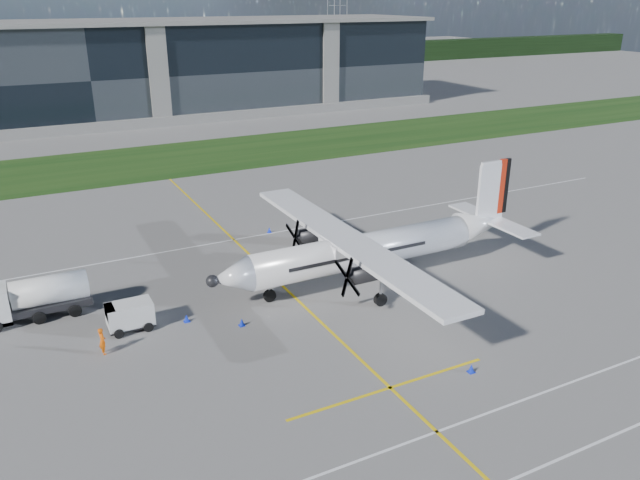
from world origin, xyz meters
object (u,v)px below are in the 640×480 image
(pylon_east, at_px, (337,11))
(baggage_tug, at_px, (130,316))
(fuel_tanker_truck, at_px, (25,300))
(ground_crew_person, at_px, (102,339))
(turboprop_aircraft, at_px, (374,230))
(safety_cone_stbdwing, at_px, (269,230))
(safety_cone_nose_port, at_px, (242,322))
(safety_cone_fwd, at_px, (187,318))
(safety_cone_portwing, at_px, (471,368))

(pylon_east, height_order, baggage_tug, pylon_east)
(fuel_tanker_truck, height_order, ground_crew_person, fuel_tanker_truck)
(turboprop_aircraft, distance_m, safety_cone_stbdwing, 13.01)
(fuel_tanker_truck, relative_size, safety_cone_stbdwing, 14.16)
(safety_cone_stbdwing, relative_size, safety_cone_nose_port, 1.00)
(pylon_east, relative_size, safety_cone_nose_port, 60.00)
(turboprop_aircraft, relative_size, fuel_tanker_truck, 3.57)
(baggage_tug, relative_size, safety_cone_stbdwing, 5.85)
(turboprop_aircraft, distance_m, safety_cone_fwd, 14.33)
(pylon_east, xyz_separation_m, baggage_tug, (-92.80, -143.43, -14.12))
(baggage_tug, height_order, safety_cone_nose_port, baggage_tug)
(turboprop_aircraft, relative_size, baggage_tug, 8.64)
(ground_crew_person, bearing_deg, safety_cone_fwd, -83.61)
(turboprop_aircraft, xyz_separation_m, safety_cone_fwd, (-13.88, -0.18, -3.54))
(baggage_tug, xyz_separation_m, ground_crew_person, (-2.00, -2.17, 0.06))
(pylon_east, height_order, safety_cone_portwing, pylon_east)
(safety_cone_fwd, bearing_deg, pylon_east, 58.15)
(safety_cone_fwd, bearing_deg, safety_cone_portwing, -46.01)
(baggage_tug, bearing_deg, safety_cone_fwd, -11.44)
(pylon_east, bearing_deg, safety_cone_stbdwing, -120.83)
(safety_cone_nose_port, bearing_deg, safety_cone_stbdwing, 61.14)
(fuel_tanker_truck, distance_m, ground_crew_person, 7.43)
(turboprop_aircraft, relative_size, safety_cone_nose_port, 50.55)
(safety_cone_stbdwing, distance_m, safety_cone_portwing, 25.06)
(baggage_tug, relative_size, ground_crew_person, 1.55)
(fuel_tanker_truck, height_order, safety_cone_fwd, fuel_tanker_truck)
(fuel_tanker_truck, distance_m, safety_cone_nose_port, 13.80)
(fuel_tanker_truck, bearing_deg, safety_cone_nose_port, -30.91)
(pylon_east, xyz_separation_m, ground_crew_person, (-94.80, -145.61, -14.06))
(pylon_east, distance_m, baggage_tug, 171.42)
(pylon_east, bearing_deg, turboprop_aircraft, -117.72)
(baggage_tug, bearing_deg, fuel_tanker_truck, 142.28)
(safety_cone_nose_port, bearing_deg, baggage_tug, 156.16)
(pylon_east, xyz_separation_m, safety_cone_portwing, (-77.26, -156.79, -14.75))
(safety_cone_stbdwing, xyz_separation_m, safety_cone_portwing, (1.39, -25.02, 0.00))
(safety_cone_stbdwing, bearing_deg, safety_cone_nose_port, -118.86)
(turboprop_aircraft, xyz_separation_m, baggage_tug, (-17.18, 0.49, -2.91))
(safety_cone_stbdwing, bearing_deg, baggage_tug, -140.52)
(baggage_tug, height_order, safety_cone_stbdwing, baggage_tug)
(safety_cone_nose_port, bearing_deg, turboprop_aircraft, 11.64)
(safety_cone_portwing, relative_size, safety_cone_fwd, 1.00)
(baggage_tug, relative_size, safety_cone_nose_port, 5.85)
(baggage_tug, height_order, safety_cone_portwing, baggage_tug)
(safety_cone_nose_port, bearing_deg, safety_cone_portwing, -48.68)
(safety_cone_stbdwing, xyz_separation_m, safety_cone_nose_port, (-7.94, -14.41, 0.00))
(safety_cone_nose_port, bearing_deg, fuel_tanker_truck, 149.09)
(fuel_tanker_truck, bearing_deg, turboprop_aircraft, -11.93)
(turboprop_aircraft, height_order, baggage_tug, turboprop_aircraft)
(fuel_tanker_truck, relative_size, ground_crew_person, 3.76)
(turboprop_aircraft, bearing_deg, safety_cone_fwd, -179.26)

